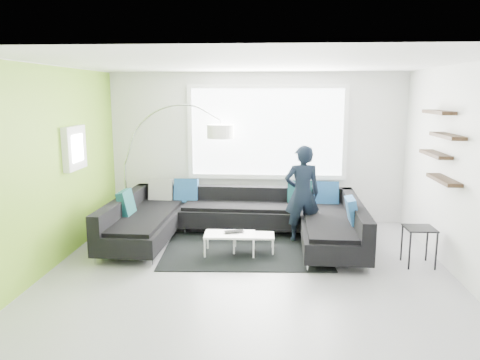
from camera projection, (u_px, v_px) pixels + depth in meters
The scene contains 9 objects.
ground at pixel (250, 267), 6.59m from camera, with size 5.50×5.50×0.00m, color gray.
room_shell at pixel (254, 138), 6.46m from camera, with size 5.54×5.04×2.82m.
sectional_sofa at pixel (236, 221), 7.55m from camera, with size 4.03×2.56×0.85m.
rug at pixel (246, 250), 7.30m from camera, with size 2.52×1.83×0.01m, color black.
coffee_table at pixel (242, 243), 7.16m from camera, with size 0.99×0.58×0.32m, color white.
arc_lamp at pixel (125, 164), 8.67m from camera, with size 2.08×0.72×2.22m, color white, non-canonical shape.
side_table at pixel (419, 246), 6.63m from camera, with size 0.40×0.40×0.55m, color black.
person at pixel (302, 194), 7.64m from camera, with size 0.63×0.46×1.60m, color black.
laptop at pixel (235, 232), 7.09m from camera, with size 0.35×0.28×0.02m, color black.
Camera 1 is at (0.27, -6.25, 2.43)m, focal length 35.00 mm.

